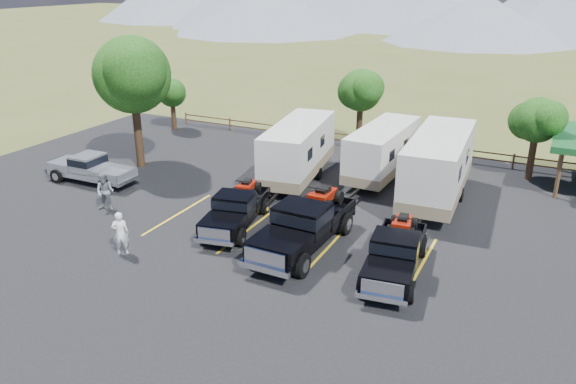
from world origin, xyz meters
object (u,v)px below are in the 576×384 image
at_px(rig_center, 305,224).
at_px(person_b, 105,192).
at_px(trailer_left, 298,151).
at_px(trailer_right, 438,167).
at_px(pickup_silver, 91,168).
at_px(person_a, 120,233).
at_px(tree_big_nw, 132,75).
at_px(trailer_center, 382,152).
at_px(rig_right, 396,252).
at_px(rig_left, 236,208).

height_order(rig_center, person_b, rig_center).
bearing_deg(person_b, trailer_left, 35.26).
bearing_deg(trailer_right, pickup_silver, -164.78).
relative_size(person_a, person_b, 0.99).
xyz_separation_m(rig_center, person_b, (-10.57, -0.64, -0.13)).
height_order(tree_big_nw, trailer_right, tree_big_nw).
bearing_deg(trailer_center, rig_right, -67.58).
bearing_deg(rig_right, rig_left, 165.52).
bearing_deg(rig_center, tree_big_nw, 159.63).
relative_size(rig_center, person_b, 3.57).
relative_size(tree_big_nw, rig_left, 1.35).
bearing_deg(rig_center, trailer_left, 118.90).
relative_size(tree_big_nw, rig_center, 1.14).
height_order(pickup_silver, person_b, person_b).
relative_size(rig_left, trailer_left, 0.62).
xyz_separation_m(trailer_left, person_a, (-2.71, -11.59, -0.75)).
height_order(tree_big_nw, trailer_center, tree_big_nw).
xyz_separation_m(tree_big_nw, person_b, (3.04, -6.16, -4.59)).
bearing_deg(person_a, rig_right, 161.79).
height_order(rig_right, trailer_left, trailer_left).
xyz_separation_m(rig_right, person_b, (-14.67, -0.19, 0.04)).
height_order(rig_left, person_b, person_b).
bearing_deg(trailer_center, trailer_left, -148.78).
bearing_deg(rig_left, tree_big_nw, 141.97).
bearing_deg(rig_center, person_a, -147.42).
bearing_deg(pickup_silver, person_a, 50.12).
distance_m(rig_center, person_b, 10.59).
distance_m(trailer_left, trailer_center, 4.81).
bearing_deg(rig_center, trailer_center, 90.09).
bearing_deg(person_a, trailer_center, -152.74).
distance_m(trailer_left, trailer_right, 7.78).
bearing_deg(trailer_left, rig_center, -71.44).
relative_size(trailer_center, trailer_right, 0.86).
height_order(rig_left, trailer_left, trailer_left).
xyz_separation_m(rig_left, trailer_center, (4.03, 9.38, 0.68)).
xyz_separation_m(trailer_left, person_b, (-6.65, -8.27, -0.74)).
relative_size(rig_right, person_a, 3.10).
distance_m(rig_left, trailer_center, 10.23).
xyz_separation_m(rig_center, pickup_silver, (-14.09, 1.96, -0.25)).
bearing_deg(trailer_right, tree_big_nw, -175.36).
xyz_separation_m(rig_right, pickup_silver, (-18.19, 2.41, -0.08)).
bearing_deg(rig_center, trailer_right, 65.65).
bearing_deg(trailer_center, person_b, -133.41).
xyz_separation_m(tree_big_nw, rig_right, (17.71, -5.97, -4.63)).
height_order(rig_left, pickup_silver, rig_left).
xyz_separation_m(rig_left, trailer_left, (-0.17, 7.05, 0.80)).
bearing_deg(trailer_right, person_b, -152.47).
distance_m(rig_left, trailer_right, 10.57).
bearing_deg(rig_left, rig_right, -18.87).
bearing_deg(person_b, rig_center, -12.50).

